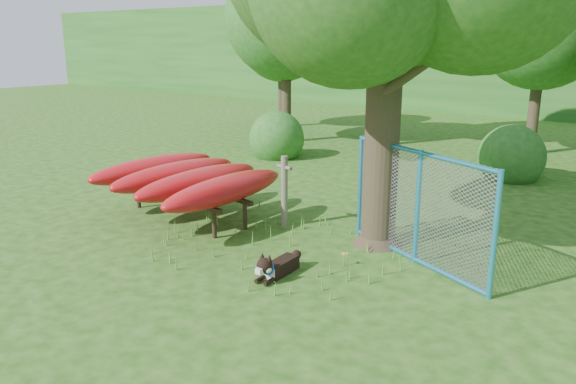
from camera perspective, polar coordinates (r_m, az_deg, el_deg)
The scene contains 11 objects.
ground at distance 9.85m, azimuth -5.17°, elevation -6.90°, with size 80.00×80.00×0.00m, color #1E480E.
wooden_post at distance 11.33m, azimuth -0.37°, elevation 0.24°, with size 0.40×0.16×1.47m.
kayak_rack at distance 12.06m, azimuth -10.21°, elevation 1.39°, with size 3.54×3.74×1.14m.
husky_dog at distance 9.09m, azimuth -1.24°, elevation -7.59°, with size 0.31×1.11×0.49m.
fence_section at distance 9.66m, azimuth 13.03°, elevation -1.53°, with size 3.09×1.45×3.26m.
wildflower_clump at distance 9.55m, azimuth 5.75°, elevation -6.36°, with size 0.11×0.11×0.25m.
bg_tree_a at distance 21.01m, azimuth -0.18°, elevation 17.28°, with size 4.40×4.40×6.70m.
bg_tree_c at distance 20.29m, azimuth 24.52°, elevation 15.00°, with size 4.00×4.00×6.12m.
bg_tree_f at distance 24.90m, azimuth -0.61°, elevation 15.20°, with size 3.60×3.60×5.55m.
shrub_left at distance 18.47m, azimuth -1.14°, elevation 3.59°, with size 1.80×1.80×1.80m, color #215E1E.
shrub_mid at distance 16.70m, azimuth 21.54°, elevation 1.29°, with size 1.80×1.80×1.80m, color #215E1E.
Camera 1 is at (6.17, -6.74, 3.68)m, focal length 35.00 mm.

